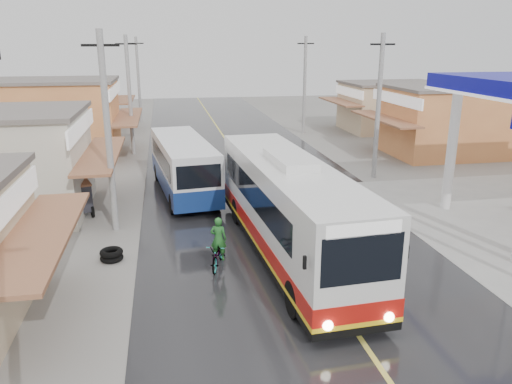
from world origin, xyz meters
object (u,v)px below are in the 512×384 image
at_px(coach_bus, 288,208).
at_px(cyclist, 218,251).
at_px(tricycle_near, 75,195).
at_px(second_bus, 183,165).
at_px(tyre_stack, 112,255).

distance_m(coach_bus, cyclist, 2.93).
bearing_deg(coach_bus, tricycle_near, 140.13).
height_order(second_bus, tyre_stack, second_bus).
height_order(coach_bus, second_bus, coach_bus).
bearing_deg(second_bus, coach_bus, -75.05).
relative_size(cyclist, tyre_stack, 2.29).
relative_size(cyclist, tricycle_near, 0.87).
distance_m(coach_bus, tyre_stack, 6.55).
height_order(tricycle_near, tyre_stack, tricycle_near).
relative_size(second_bus, tyre_stack, 10.51).
bearing_deg(coach_bus, tyre_stack, 170.64).
xyz_separation_m(coach_bus, cyclist, (-2.61, -0.60, -1.19)).
relative_size(tricycle_near, tyre_stack, 2.64).
bearing_deg(coach_bus, second_bus, 108.36).
xyz_separation_m(second_bus, tyre_stack, (-2.95, -7.79, -1.30)).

